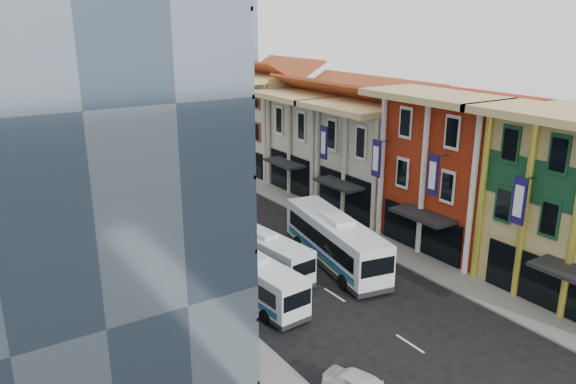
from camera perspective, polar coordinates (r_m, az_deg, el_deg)
sidewalk_right at (r=48.04m, az=7.70°, el=-4.41°), size 3.00×90.00×0.15m
sidewalk_left at (r=39.92m, az=-11.46°, el=-9.29°), size 3.00×90.00×0.15m
shophouse_red at (r=46.68m, az=17.15°, el=1.98°), size 8.00×10.00×12.00m
shophouse_cream_near at (r=53.26m, az=9.28°, el=3.25°), size 8.00×9.00×10.00m
shophouse_cream_mid at (r=60.02m, az=3.51°, el=5.03°), size 8.00×9.00×10.00m
shophouse_cream_far at (r=68.47m, az=-1.74°, el=7.00°), size 8.00×12.00×11.00m
office_tower at (r=30.95m, az=-25.95°, el=10.58°), size 12.00×26.00×30.00m
office_block_far at (r=54.85m, az=-27.22°, el=4.10°), size 10.00×18.00×14.00m
bus_left_near at (r=37.12m, az=-3.87°, el=-8.48°), size 3.13×10.10×3.19m
bus_left_far at (r=41.00m, az=-2.74°, el=-5.93°), size 3.24×9.89×3.11m
bus_right at (r=41.93m, az=4.79°, el=-4.85°), size 4.99×12.45×3.89m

